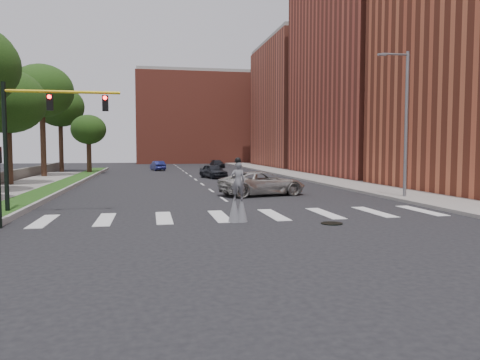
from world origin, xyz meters
The scene contains 19 objects.
ground_plane centered at (0.00, 0.00, 0.00)m, with size 160.00×160.00×0.00m, color black.
grass_median centered at (-11.50, 20.00, 0.12)m, with size 2.00×60.00×0.25m, color #1C4213.
median_curb centered at (-10.45, 20.00, 0.14)m, with size 0.20×60.00×0.28m, color gray.
sidewalk_right centered at (12.50, 25.00, 0.09)m, with size 5.00×90.00×0.18m, color gray.
manhole centered at (3.00, -2.00, 0.02)m, with size 0.90×0.90×0.04m, color black.
building_mid centered at (22.00, 30.00, 12.00)m, with size 16.00×22.00×24.00m, color #994030.
building_far centered at (22.00, 54.00, 10.00)m, with size 16.00×22.00×20.00m, color #A9513E.
building_backdrop centered at (6.00, 78.00, 9.00)m, with size 26.00×14.00×18.00m, color #994030.
streetlight centered at (10.90, 6.00, 4.90)m, with size 2.05×0.20×9.00m.
traffic_signal centered at (-9.78, 3.00, 4.15)m, with size 5.30×0.23×6.20m.
stilt_performer centered at (-0.76, -0.74, 1.06)m, with size 0.84×0.52×2.78m.
suv_crossing centered at (2.92, 9.92, 0.81)m, with size 2.68×5.81×1.62m, color beige.
car_near centered at (2.02, 27.83, 0.74)m, with size 1.74×4.32×1.47m, color black.
car_mid centered at (-3.39, 45.42, 0.66)m, with size 1.39×3.99×1.32m, color navy.
car_far centered at (5.89, 52.12, 0.61)m, with size 1.70×4.19×1.22m, color black.
tree_3 centered at (-15.74, 20.71, 6.90)m, with size 6.11×6.11×9.53m.
tree_4 centered at (-15.39, 31.70, 9.01)m, with size 6.46×6.46×11.81m.
tree_5 centered at (-15.83, 44.24, 8.43)m, with size 6.15×6.15×11.10m.
tree_6 centered at (-11.62, 38.28, 5.27)m, with size 4.15×4.15×7.10m.
Camera 1 is at (-4.44, -20.30, 3.20)m, focal length 35.00 mm.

